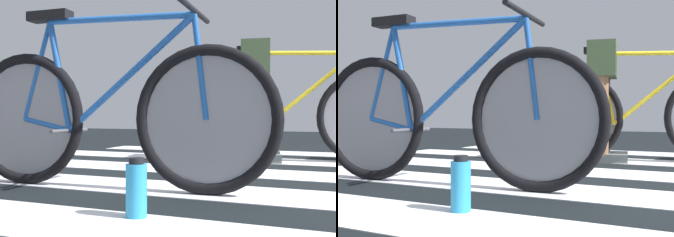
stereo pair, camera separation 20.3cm
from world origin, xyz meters
TOP-DOWN VIEW (x-y plane):
  - bicycle_1_of_3 at (-1.13, -0.70)m, footprint 1.74×0.52m
  - bicycle_2_of_3 at (-0.39, 0.96)m, footprint 1.71×0.56m
  - cyclist_2_of_3 at (-0.69, 0.90)m, footprint 0.38×0.45m
  - water_bottle at (-0.72, -1.19)m, footprint 0.08×0.08m

SIDE VIEW (x-z plane):
  - water_bottle at x=-0.72m, z-range 0.01..0.24m
  - bicycle_1_of_3 at x=-1.13m, z-range -0.06..0.87m
  - bicycle_2_of_3 at x=-0.39m, z-range -0.06..0.87m
  - cyclist_2_of_3 at x=-0.69m, z-range 0.16..1.13m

